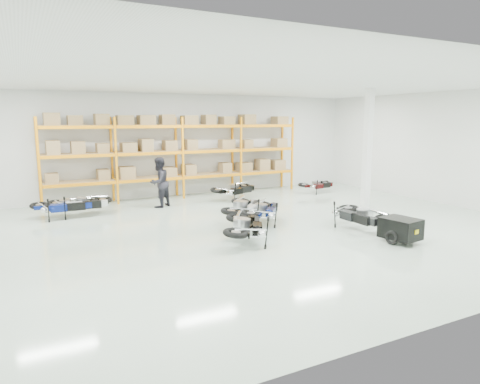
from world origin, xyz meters
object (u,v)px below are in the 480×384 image
moto_blue_centre (263,206)px  moto_black_far_left (246,221)px  trailer (400,229)px  moto_back_b (80,200)px  moto_back_c (235,186)px  person_back (159,182)px  moto_silver_left (244,203)px  moto_back_a (64,202)px  moto_touring_right (360,211)px  moto_back_d (317,183)px

moto_blue_centre → moto_black_far_left: bearing=91.0°
trailer → moto_back_b: moto_back_b is taller
moto_back_c → person_back: bearing=72.4°
moto_silver_left → moto_back_b: 5.85m
moto_black_far_left → moto_back_a: moto_black_far_left is taller
trailer → moto_back_a: bearing=128.1°
trailer → person_back: (-4.52, 7.84, 0.58)m
moto_blue_centre → moto_back_b: (-5.22, 3.93, 0.00)m
trailer → moto_blue_centre: bearing=112.7°
moto_touring_right → trailer: moto_touring_right is taller
moto_blue_centre → moto_back_c: size_ratio=1.00×
moto_back_d → person_back: 7.54m
trailer → moto_back_d: size_ratio=1.05×
moto_back_d → moto_back_c: bearing=80.7°
moto_silver_left → moto_back_c: bearing=-74.5°
moto_silver_left → moto_back_b: moto_silver_left is taller
moto_silver_left → trailer: size_ratio=1.21×
trailer → moto_back_b: (-7.47, 7.60, 0.18)m
moto_blue_centre → moto_black_far_left: moto_black_far_left is taller
moto_silver_left → moto_back_c: moto_silver_left is taller
moto_back_c → moto_back_a: bearing=74.5°
moto_back_b → moto_back_d: 10.48m
moto_black_far_left → trailer: bearing=-178.7°
moto_blue_centre → person_back: 4.76m
trailer → moto_back_c: 8.00m
moto_back_c → person_back: size_ratio=0.97×
moto_back_d → moto_touring_right: bearing=147.1°
trailer → moto_touring_right: bearing=81.2°
moto_back_a → moto_back_c: (6.83, 0.39, 0.01)m
moto_back_a → trailer: bearing=-132.2°
moto_blue_centre → person_back: (-2.27, 4.17, 0.40)m
moto_blue_centre → moto_touring_right: size_ratio=0.97×
moto_back_c → moto_silver_left: bearing=139.0°
moto_touring_right → moto_back_b: bearing=142.1°
moto_black_far_left → moto_touring_right: 3.85m
moto_black_far_left → person_back: size_ratio=1.03×
moto_silver_left → person_back: bearing=-25.4°
moto_back_d → person_back: (-7.53, 0.13, 0.49)m
moto_blue_centre → moto_back_b: 6.53m
moto_black_far_left → person_back: bearing=-55.5°
moto_touring_right → moto_back_a: bearing=144.4°
moto_touring_right → person_back: person_back is taller
moto_black_far_left → trailer: size_ratio=1.21×
moto_silver_left → moto_back_a: bearing=6.1°
moto_silver_left → moto_back_c: 3.96m
moto_back_b → person_back: (2.95, 0.24, 0.40)m
moto_blue_centre → moto_back_d: bearing=-99.4°
trailer → moto_back_a: moto_back_a is taller
moto_touring_right → moto_back_a: size_ratio=1.05×
moto_black_far_left → moto_back_d: (6.85, 5.79, -0.13)m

